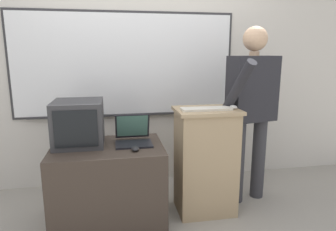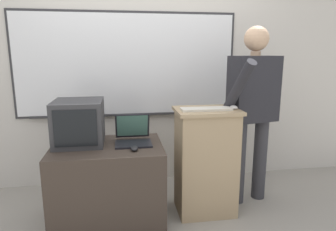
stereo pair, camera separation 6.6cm
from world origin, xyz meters
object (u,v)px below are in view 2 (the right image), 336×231
object	(u,v)px
person_presenter	(253,103)
computer_mouse_by_laptop	(134,148)
lectern_podium	(206,161)
wireless_keyboard	(206,109)
computer_mouse_by_keyboard	(234,107)
crt_monitor	(79,122)
side_desk	(109,184)
laptop	(133,135)

from	to	relation	value
person_presenter	computer_mouse_by_laptop	world-z (taller)	person_presenter
lectern_podium	computer_mouse_by_laptop	bearing A→B (deg)	-161.53
wireless_keyboard	computer_mouse_by_keyboard	bearing A→B (deg)	1.39
wireless_keyboard	computer_mouse_by_keyboard	size ratio (longest dim) A/B	4.30
computer_mouse_by_laptop	crt_monitor	xyz separation A→B (m)	(-0.44, 0.25, 0.17)
person_presenter	wireless_keyboard	xyz separation A→B (m)	(-0.50, -0.19, -0.01)
person_presenter	wireless_keyboard	size ratio (longest dim) A/B	3.89
side_desk	computer_mouse_by_keyboard	bearing A→B (deg)	0.43
side_desk	laptop	size ratio (longest dim) A/B	2.92
lectern_podium	laptop	bearing A→B (deg)	179.39
side_desk	laptop	xyz separation A→B (m)	(0.22, 0.06, 0.41)
lectern_podium	crt_monitor	distance (m)	1.15
computer_mouse_by_keyboard	crt_monitor	xyz separation A→B (m)	(-1.31, 0.08, -0.10)
laptop	person_presenter	bearing A→B (deg)	6.45
computer_mouse_by_laptop	crt_monitor	world-z (taller)	crt_monitor
side_desk	computer_mouse_by_keyboard	xyz separation A→B (m)	(1.08, 0.01, 0.63)
side_desk	computer_mouse_by_laptop	size ratio (longest dim) A/B	9.04
crt_monitor	lectern_podium	bearing A→B (deg)	-1.96
computer_mouse_by_keyboard	lectern_podium	bearing A→B (deg)	168.27
side_desk	laptop	distance (m)	0.47
lectern_podium	laptop	xyz separation A→B (m)	(-0.64, 0.01, 0.27)
computer_mouse_by_keyboard	crt_monitor	world-z (taller)	crt_monitor
person_presenter	crt_monitor	world-z (taller)	person_presenter
wireless_keyboard	computer_mouse_by_laptop	bearing A→B (deg)	-165.38
laptop	wireless_keyboard	bearing A→B (deg)	-5.47
wireless_keyboard	laptop	bearing A→B (deg)	174.53
side_desk	person_presenter	size ratio (longest dim) A/B	0.54
crt_monitor	computer_mouse_by_keyboard	bearing A→B (deg)	-3.66
laptop	crt_monitor	xyz separation A→B (m)	(-0.44, 0.03, 0.12)
lectern_podium	side_desk	xyz separation A→B (m)	(-0.86, -0.05, -0.14)
wireless_keyboard	person_presenter	bearing A→B (deg)	20.35
lectern_podium	person_presenter	size ratio (longest dim) A/B	0.57
person_presenter	crt_monitor	size ratio (longest dim) A/B	3.95
computer_mouse_by_laptop	lectern_podium	bearing A→B (deg)	18.47
lectern_podium	person_presenter	bearing A→B (deg)	15.54
computer_mouse_by_laptop	computer_mouse_by_keyboard	size ratio (longest dim) A/B	1.00
laptop	computer_mouse_by_keyboard	xyz separation A→B (m)	(0.87, -0.05, 0.22)
computer_mouse_by_laptop	computer_mouse_by_keyboard	xyz separation A→B (m)	(0.87, 0.17, 0.27)
wireless_keyboard	crt_monitor	size ratio (longest dim) A/B	1.02
side_desk	laptop	bearing A→B (deg)	15.92
side_desk	computer_mouse_by_laptop	xyz separation A→B (m)	(0.22, -0.16, 0.36)
wireless_keyboard	computer_mouse_by_keyboard	world-z (taller)	computer_mouse_by_keyboard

